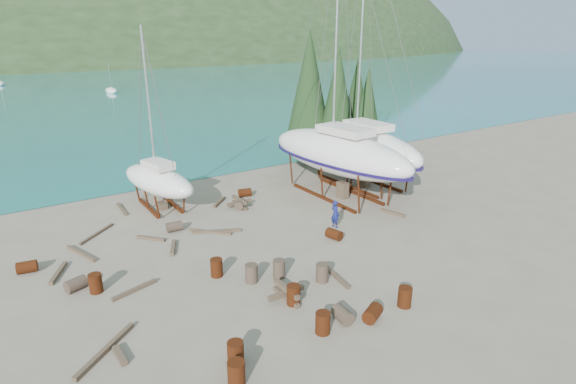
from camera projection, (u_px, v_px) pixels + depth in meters
ground at (298, 254)px, 23.43m from camera, size 600.00×600.00×0.00m
far_house_right at (94, 57)px, 187.15m from camera, size 6.60×5.60×5.60m
cypress_near_right at (338, 99)px, 37.55m from camera, size 3.60×3.60×10.00m
cypress_mid_right at (367, 111)px, 37.06m from camera, size 3.06×3.06×8.50m
cypress_back_left at (309, 88)px, 38.04m from camera, size 4.14×4.14×11.50m
cypress_far_right at (356, 102)px, 40.11m from camera, size 3.24×3.24×9.00m
moored_boat_mid at (111, 91)px, 91.25m from camera, size 2.00×5.00×6.05m
moored_boat_far at (0, 84)px, 105.22m from camera, size 2.00×5.00×6.05m
large_sailboat_near at (338, 153)px, 31.08m from camera, size 4.88×12.77×19.63m
large_sailboat_far at (361, 146)px, 33.55m from camera, size 3.88×11.96×18.73m
small_sailboat_shore at (158, 180)px, 29.32m from camera, size 3.85×7.47×11.43m
worker at (335, 214)px, 26.50m from camera, size 0.43×0.63×1.68m
drum_0 at (236, 373)px, 14.51m from camera, size 0.58×0.58×0.88m
drum_1 at (343, 315)px, 17.82m from camera, size 0.69×0.95×0.58m
drum_2 at (27, 267)px, 21.53m from camera, size 0.97×0.73×0.58m
drum_3 at (323, 323)px, 17.07m from camera, size 0.58×0.58×0.88m
drum_4 at (245, 193)px, 31.83m from camera, size 1.00×0.78×0.58m
drum_5 at (279, 269)px, 21.06m from camera, size 0.58×0.58×0.88m
drum_6 at (334, 234)px, 25.10m from camera, size 0.76×0.98×0.58m
drum_7 at (405, 297)px, 18.77m from camera, size 0.58×0.58×0.88m
drum_8 at (96, 283)px, 19.82m from camera, size 0.58×0.58×0.88m
drum_9 at (174, 226)px, 26.13m from camera, size 0.93×0.66×0.58m
drum_10 at (294, 295)px, 18.92m from camera, size 0.58×0.58×0.88m
drum_11 at (240, 204)px, 29.62m from camera, size 1.00×1.05×0.58m
drum_12 at (373, 313)px, 17.91m from camera, size 1.04×0.89×0.58m
drum_13 at (236, 353)px, 15.43m from camera, size 0.58×0.58×0.88m
drum_14 at (217, 268)px, 21.16m from camera, size 0.58×0.58×0.88m
drum_15 at (76, 284)px, 20.04m from camera, size 1.02×0.83×0.58m
drum_16 at (251, 273)px, 20.64m from camera, size 0.58×0.58×0.88m
drum_17 at (322, 273)px, 20.70m from camera, size 0.58×0.58×0.88m
timber_1 at (393, 213)px, 28.66m from camera, size 0.60×1.65×0.19m
timber_2 at (58, 273)px, 21.38m from camera, size 1.07×1.93×0.19m
timber_4 at (151, 238)px, 25.06m from camera, size 1.27×1.43×0.17m
timber_5 at (335, 275)px, 21.18m from camera, size 0.56×2.46×0.16m
timber_6 at (219, 202)px, 30.55m from camera, size 1.52×1.44×0.19m
timber_8 at (173, 248)px, 23.95m from camera, size 0.87×1.65×0.19m
timber_9 at (122, 209)px, 29.39m from camera, size 0.24×2.40×0.15m
timber_10 at (217, 231)px, 26.00m from camera, size 2.61×1.39×0.16m
timber_11 at (210, 232)px, 25.93m from camera, size 1.90×2.03×0.15m
timber_12 at (135, 290)px, 19.97m from camera, size 2.16×0.76×0.17m
timber_13 at (120, 356)px, 15.81m from camera, size 0.26×1.06×0.22m
timber_14 at (106, 350)px, 16.12m from camera, size 2.55×2.12×0.18m
timber_15 at (97, 234)px, 25.68m from camera, size 2.29×2.02×0.15m
timber_17 at (81, 253)px, 23.33m from camera, size 0.99×2.56×0.16m
timber_pile_fore at (286, 293)px, 19.33m from camera, size 1.80×1.80×0.60m
timber_pile_aft at (239, 203)px, 29.88m from camera, size 1.80×1.80×0.60m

